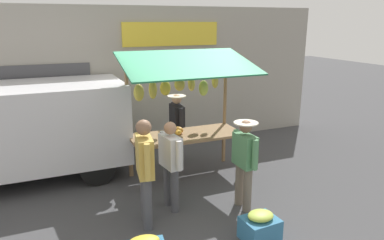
{
  "coord_description": "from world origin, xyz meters",
  "views": [
    {
      "loc": [
        2.48,
        6.3,
        3.05
      ],
      "look_at": [
        0.0,
        0.3,
        1.25
      ],
      "focal_mm": 33.43,
      "sensor_mm": 36.0,
      "label": 1
    }
  ],
  "objects": [
    {
      "name": "market_stall",
      "position": [
        0.03,
        -0.07,
        1.56
      ],
      "size": [
        2.5,
        1.46,
        2.5
      ],
      "color": "olive",
      "rests_on": "ground"
    },
    {
      "name": "ground_plane",
      "position": [
        0.0,
        0.0,
        0.0
      ],
      "size": [
        40.0,
        40.0,
        0.0
      ],
      "primitive_type": "plane",
      "color": "#424244"
    },
    {
      "name": "shopper_in_grey_tee",
      "position": [
        -0.4,
        1.58,
        0.89
      ],
      "size": [
        0.4,
        0.67,
        1.53
      ],
      "rotation": [
        0.0,
        0.0,
        -1.54
      ],
      "color": "#726656",
      "rests_on": "ground"
    },
    {
      "name": "produce_crate_near",
      "position": [
        -0.15,
        2.49,
        0.2
      ],
      "size": [
        0.53,
        0.45,
        0.44
      ],
      "color": "teal",
      "rests_on": "ground"
    },
    {
      "name": "shopper_in_striped_shirt",
      "position": [
        1.24,
        1.48,
        0.98
      ],
      "size": [
        0.29,
        0.71,
        1.69
      ],
      "rotation": [
        0.0,
        0.0,
        -1.71
      ],
      "color": "#4C4C51",
      "rests_on": "ground"
    },
    {
      "name": "shopper_with_ponytail",
      "position": [
        0.72,
        1.14,
        0.86
      ],
      "size": [
        0.28,
        0.66,
        1.51
      ],
      "rotation": [
        0.0,
        0.0,
        -1.43
      ],
      "color": "#4C4C51",
      "rests_on": "ground"
    },
    {
      "name": "vendor_with_sunhat",
      "position": [
        -0.08,
        -0.75,
        0.9
      ],
      "size": [
        0.4,
        0.67,
        1.55
      ],
      "rotation": [
        0.0,
        0.0,
        1.53
      ],
      "color": "#4C4C51",
      "rests_on": "ground"
    },
    {
      "name": "street_backdrop",
      "position": [
        0.05,
        -2.2,
        1.7
      ],
      "size": [
        9.0,
        0.3,
        3.4
      ],
      "color": "#9E998E",
      "rests_on": "ground"
    }
  ]
}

